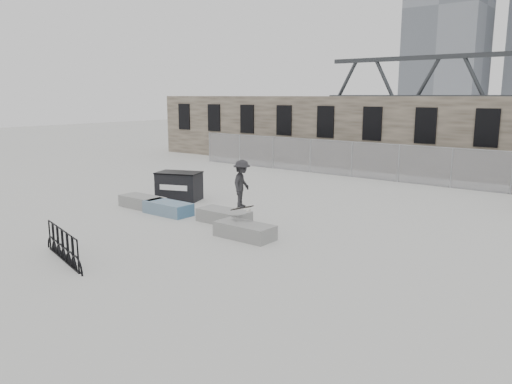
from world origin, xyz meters
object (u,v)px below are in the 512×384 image
planter_center_right (224,216)px  dumpster (179,186)px  planter_offset (245,230)px  planter_far_left (142,201)px  planter_center_left (168,208)px  bike_rack (63,246)px  skateboarder (242,184)px

planter_center_right → dumpster: bearing=156.8°
planter_offset → planter_far_left: bearing=172.2°
planter_center_left → bike_rack: bike_rack is taller
planter_offset → planter_center_left: bearing=170.9°
bike_rack → skateboarder: (2.35, 5.01, 1.31)m
bike_rack → dumpster: bearing=114.5°
planter_center_right → planter_center_left: bearing=-172.4°
planter_center_left → skateboarder: skateboarder is taller
dumpster → bike_rack: dumpster is taller
dumpster → bike_rack: size_ratio=0.72×
bike_rack → planter_center_left: bearing=108.5°
planter_offset → bike_rack: bike_rack is taller
planter_center_left → dumpster: dumpster is taller
planter_offset → dumpster: size_ratio=0.92×
skateboarder → planter_far_left: bearing=63.3°
planter_center_left → skateboarder: bearing=-7.8°
planter_center_left → dumpster: size_ratio=0.92×
planter_far_left → skateboarder: bearing=-6.8°
planter_far_left → planter_offset: 6.20m
planter_far_left → planter_center_right: same height
planter_center_right → skateboarder: bearing=-29.8°
planter_center_left → planter_offset: same height
planter_center_right → bike_rack: (-0.73, -5.94, 0.18)m
planter_center_left → skateboarder: (4.22, -0.58, 1.48)m
planter_center_left → dumpster: (-1.66, 2.17, 0.37)m
bike_rack → planter_offset: bearing=62.2°
dumpster → planter_center_right: bearing=-44.1°
dumpster → skateboarder: 6.59m
dumpster → planter_offset: bearing=-46.2°
planter_far_left → skateboarder: skateboarder is taller
skateboarder → planter_center_left: bearing=62.3°
planter_center_right → bike_rack: size_ratio=0.66×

